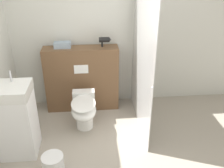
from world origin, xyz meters
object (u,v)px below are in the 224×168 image
at_px(sink_vanity, 16,120).
at_px(hair_drier, 105,40).
at_px(toilet, 84,110).
at_px(waste_bin, 53,164).

height_order(sink_vanity, hair_drier, hair_drier).
distance_m(toilet, hair_drier, 1.13).
xyz_separation_m(toilet, waste_bin, (-0.37, -0.84, -0.20)).
xyz_separation_m(toilet, sink_vanity, (-0.84, -0.43, 0.18)).
bearing_deg(waste_bin, sink_vanity, 138.74).
bearing_deg(sink_vanity, waste_bin, -41.26).
distance_m(sink_vanity, waste_bin, 0.73).
bearing_deg(waste_bin, hair_drier, 63.62).
bearing_deg(toilet, hair_drier, 60.32).
xyz_separation_m(sink_vanity, hair_drier, (1.20, 1.06, 0.69)).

